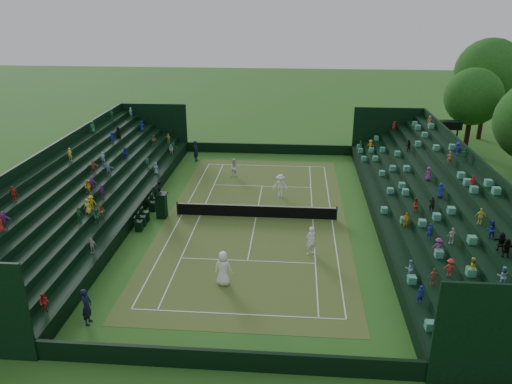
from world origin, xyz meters
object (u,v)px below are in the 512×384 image
umpire_chair (161,202)px  player_near_west (223,268)px  player_near_east (311,241)px  player_far_east (280,186)px  player_far_west (235,168)px  tennis_net (256,211)px

umpire_chair → player_near_west: bearing=-56.3°
umpire_chair → player_near_east: umpire_chair is taller
player_far_east → player_near_west: bearing=-100.6°
player_near_west → player_far_west: player_near_west is taller
tennis_net → player_far_west: bearing=106.8°
tennis_net → umpire_chair: size_ratio=4.16×
tennis_net → player_near_west: 9.21m
player_far_west → player_near_west: bearing=-108.1°
player_near_east → player_far_east: bearing=-103.9°
player_far_west → player_near_east: bearing=-87.9°
tennis_net → umpire_chair: 6.88m
player_far_west → player_far_east: 6.05m
umpire_chair → player_far_east: umpire_chair is taller
player_near_west → player_far_east: 13.59m
player_near_west → umpire_chair: bearing=-47.8°
umpire_chair → player_near_west: umpire_chair is taller
tennis_net → player_near_east: (3.83, -5.21, 0.41)m
tennis_net → umpire_chair: bearing=-175.7°
player_far_east → tennis_net: bearing=-110.2°
player_far_west → umpire_chair: bearing=-138.1°
umpire_chair → player_far_west: size_ratio=1.66×
player_far_west → player_far_east: bearing=-69.0°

